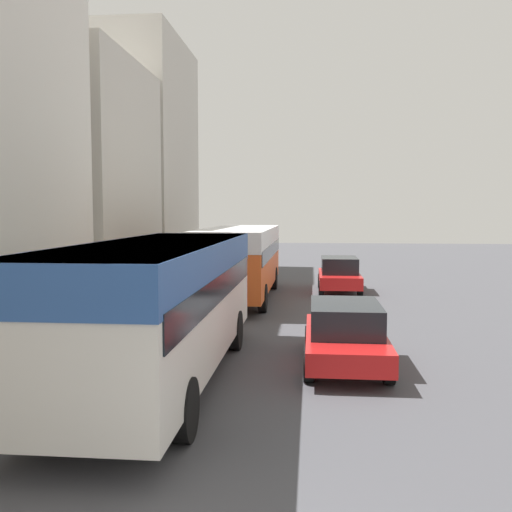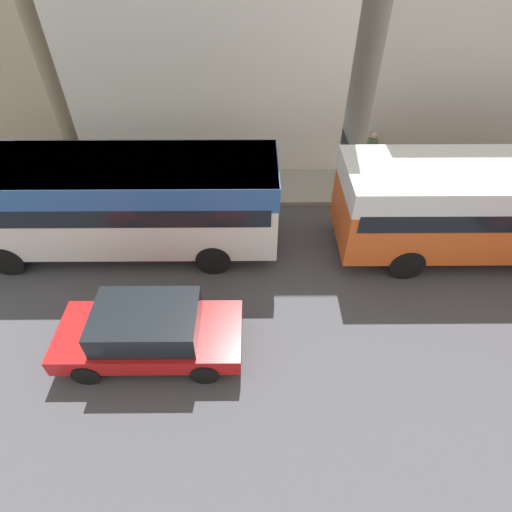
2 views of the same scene
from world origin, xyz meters
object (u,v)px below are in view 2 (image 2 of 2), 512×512
Objects in this scene: bus_following at (512,199)px; car_far_curb at (149,331)px; pedestrian_near_curb at (370,156)px; bus_lead at (109,195)px.

bus_following is 10.41m from car_far_curb.
pedestrian_near_curb is (-3.87, -3.02, -0.79)m from bus_following.
car_far_curb is (3.87, 1.66, -1.14)m from bus_lead.
bus_following is 4.97m from pedestrian_near_curb.
bus_lead is 2.23× the size of car_far_curb.
bus_lead is 4.36m from car_far_curb.
bus_following is at bearing 88.83° from bus_lead.
bus_following is (0.23, 11.34, -0.03)m from bus_lead.
bus_lead is at bearing 23.14° from car_far_curb.
bus_lead is 11.35m from bus_following.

